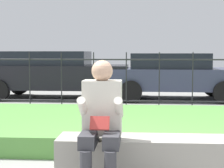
# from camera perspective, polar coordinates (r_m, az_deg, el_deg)

# --- Properties ---
(stone_bench) EXTENTS (2.57, 0.46, 0.46)m
(stone_bench) POSITION_cam_1_polar(r_m,az_deg,el_deg) (4.00, 10.64, -11.69)
(stone_bench) COLOR gray
(stone_bench) RESTS_ON ground_plane
(person_seated_reader) EXTENTS (0.42, 0.73, 1.26)m
(person_seated_reader) POSITION_cam_1_polar(r_m,az_deg,el_deg) (3.62, -1.64, -5.45)
(person_seated_reader) COLOR black
(person_seated_reader) RESTS_ON ground_plane
(grass_berm) EXTENTS (9.25, 3.08, 0.28)m
(grass_berm) POSITION_cam_1_polar(r_m,az_deg,el_deg) (6.17, 4.91, -6.43)
(grass_berm) COLOR #569342
(grass_berm) RESTS_ON ground_plane
(iron_fence) EXTENTS (7.25, 0.03, 1.35)m
(iron_fence) POSITION_cam_1_polar(r_m,az_deg,el_deg) (8.27, 4.70, 0.43)
(iron_fence) COLOR #232326
(iron_fence) RESTS_ON ground_plane
(car_parked_left) EXTENTS (4.35, 1.97, 1.38)m
(car_parked_left) POSITION_cam_1_polar(r_m,az_deg,el_deg) (11.17, -9.04, 1.65)
(car_parked_left) COLOR black
(car_parked_left) RESTS_ON ground_plane
(car_parked_center) EXTENTS (3.97, 2.03, 1.32)m
(car_parked_center) POSITION_cam_1_polar(r_m,az_deg,el_deg) (10.85, 9.35, 1.40)
(car_parked_center) COLOR #383D56
(car_parked_center) RESTS_ON ground_plane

